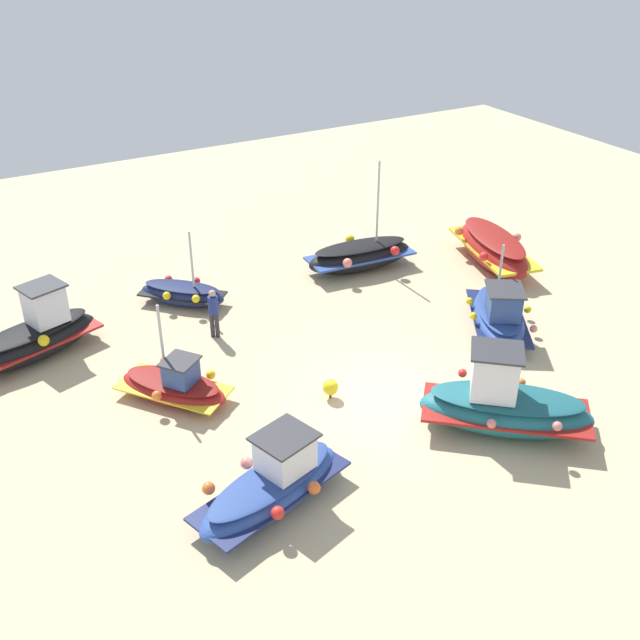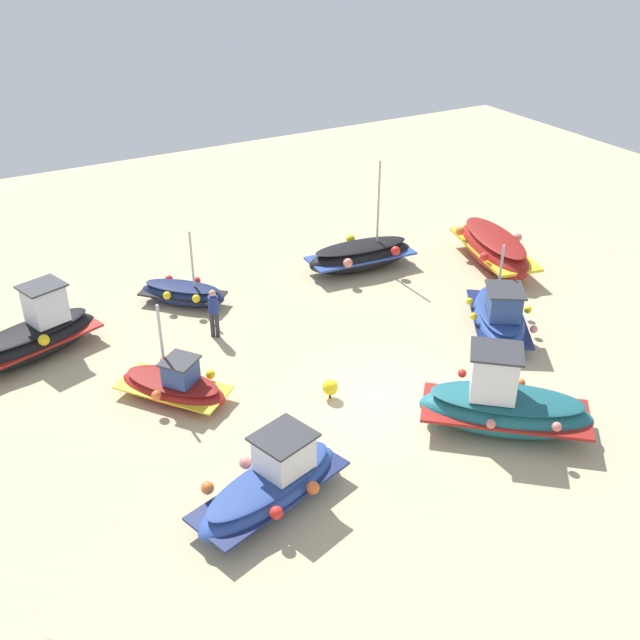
% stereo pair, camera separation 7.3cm
% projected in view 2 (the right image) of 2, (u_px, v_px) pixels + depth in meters
% --- Properties ---
extents(ground_plane, '(50.67, 50.67, 0.00)m').
position_uv_depth(ground_plane, '(382.00, 399.00, 21.23)').
color(ground_plane, '#C6B289').
extents(fishing_boat_0, '(4.56, 2.70, 2.25)m').
position_uv_depth(fishing_boat_0, '(34.00, 336.00, 22.91)').
color(fishing_boat_0, black).
rests_on(fishing_boat_0, ground_plane).
extents(fishing_boat_1, '(3.50, 4.15, 2.80)m').
position_uv_depth(fishing_boat_1, '(499.00, 316.00, 24.27)').
color(fishing_boat_1, '#2D4C9E').
rests_on(fishing_boat_1, ground_plane).
extents(fishing_boat_2, '(4.35, 2.56, 1.77)m').
position_uv_depth(fishing_boat_2, '(272.00, 484.00, 17.32)').
color(fishing_boat_2, '#2D4C9E').
rests_on(fishing_boat_2, ground_plane).
extents(fishing_boat_3, '(2.90, 2.93, 2.80)m').
position_uv_depth(fishing_boat_3, '(183.00, 293.00, 26.02)').
color(fishing_boat_3, navy).
rests_on(fishing_boat_3, ground_plane).
extents(fishing_boat_4, '(4.54, 4.23, 2.42)m').
position_uv_depth(fishing_boat_4, '(504.00, 406.00, 19.69)').
color(fishing_boat_4, '#1E6670').
rests_on(fishing_boat_4, ground_plane).
extents(fishing_boat_5, '(3.06, 3.46, 2.97)m').
position_uv_depth(fishing_boat_5, '(174.00, 385.00, 21.09)').
color(fishing_boat_5, maroon).
rests_on(fishing_boat_5, ground_plane).
extents(fishing_boat_6, '(2.84, 5.04, 1.29)m').
position_uv_depth(fishing_boat_6, '(494.00, 249.00, 28.68)').
color(fishing_boat_6, maroon).
rests_on(fishing_boat_6, ground_plane).
extents(fishing_boat_7, '(4.34, 2.17, 4.20)m').
position_uv_depth(fishing_boat_7, '(361.00, 255.00, 28.37)').
color(fishing_boat_7, black).
rests_on(fishing_boat_7, ground_plane).
extents(person_walking, '(0.32, 0.32, 1.68)m').
position_uv_depth(person_walking, '(214.00, 310.00, 23.80)').
color(person_walking, '#2D2D38').
rests_on(person_walking, ground_plane).
extents(mooring_buoy_0, '(0.45, 0.45, 0.58)m').
position_uv_depth(mooring_buoy_0, '(330.00, 387.00, 21.13)').
color(mooring_buoy_0, '#3F3F42').
rests_on(mooring_buoy_0, ground_plane).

